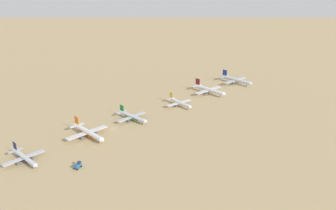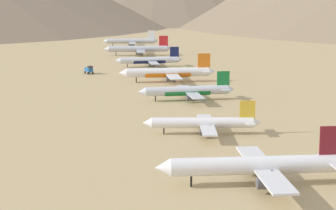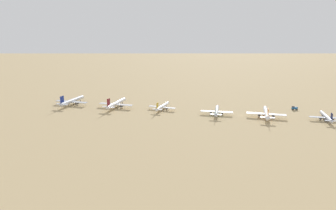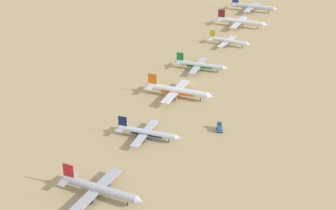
{
  "view_description": "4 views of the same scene",
  "coord_description": "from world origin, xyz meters",
  "px_view_note": "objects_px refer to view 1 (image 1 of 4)",
  "views": [
    {
      "loc": [
        203.72,
        -144.94,
        113.44
      ],
      "look_at": [
        2.72,
        58.78,
        5.36
      ],
      "focal_mm": 36.62,
      "sensor_mm": 36.0,
      "label": 1
    },
    {
      "loc": [
        38.32,
        251.87,
        43.68
      ],
      "look_at": [
        10.78,
        63.02,
        6.54
      ],
      "focal_mm": 69.57,
      "sensor_mm": 36.0,
      "label": 2
    },
    {
      "loc": [
        -266.07,
        4.97,
        75.01
      ],
      "look_at": [
        -2.53,
        67.82,
        6.31
      ],
      "focal_mm": 31.37,
      "sensor_mm": 36.0,
      "label": 3
    },
    {
      "loc": [
        85.92,
        -263.68,
        122.33
      ],
      "look_at": [
        -0.89,
        -39.07,
        3.14
      ],
      "focal_mm": 53.15,
      "sensor_mm": 36.0,
      "label": 4
    }
  ],
  "objects_px": {
    "parked_jet_6": "(209,90)",
    "parked_jet_7": "(236,80)",
    "parked_jet_2": "(24,158)",
    "parked_jet_3": "(88,132)",
    "parked_jet_4": "(132,117)",
    "parked_jet_5": "(180,103)",
    "service_truck": "(78,165)"
  },
  "relations": [
    {
      "from": "parked_jet_3",
      "to": "parked_jet_2",
      "type": "bearing_deg",
      "value": -87.35
    },
    {
      "from": "parked_jet_2",
      "to": "service_truck",
      "type": "xyz_separation_m",
      "value": [
        30.98,
        20.38,
        -1.21
      ]
    },
    {
      "from": "parked_jet_5",
      "to": "parked_jet_4",
      "type": "bearing_deg",
      "value": -95.11
    },
    {
      "from": "parked_jet_4",
      "to": "parked_jet_6",
      "type": "relative_size",
      "value": 0.82
    },
    {
      "from": "parked_jet_6",
      "to": "service_truck",
      "type": "xyz_separation_m",
      "value": [
        31.86,
        -172.74,
        -2.17
      ]
    },
    {
      "from": "parked_jet_6",
      "to": "service_truck",
      "type": "height_order",
      "value": "parked_jet_6"
    },
    {
      "from": "service_truck",
      "to": "parked_jet_4",
      "type": "bearing_deg",
      "value": 115.05
    },
    {
      "from": "parked_jet_2",
      "to": "parked_jet_6",
      "type": "height_order",
      "value": "parked_jet_6"
    },
    {
      "from": "parked_jet_2",
      "to": "parked_jet_7",
      "type": "bearing_deg",
      "value": 90.33
    },
    {
      "from": "parked_jet_7",
      "to": "service_truck",
      "type": "bearing_deg",
      "value": -81.69
    },
    {
      "from": "parked_jet_4",
      "to": "parked_jet_7",
      "type": "bearing_deg",
      "value": 89.38
    },
    {
      "from": "parked_jet_5",
      "to": "parked_jet_7",
      "type": "height_order",
      "value": "parked_jet_7"
    },
    {
      "from": "parked_jet_7",
      "to": "parked_jet_5",
      "type": "bearing_deg",
      "value": -88.14
    },
    {
      "from": "service_truck",
      "to": "parked_jet_7",
      "type": "bearing_deg",
      "value": 98.31
    },
    {
      "from": "parked_jet_3",
      "to": "parked_jet_4",
      "type": "bearing_deg",
      "value": 90.95
    },
    {
      "from": "parked_jet_7",
      "to": "service_truck",
      "type": "distance_m",
      "value": 224.18
    },
    {
      "from": "parked_jet_3",
      "to": "parked_jet_4",
      "type": "height_order",
      "value": "parked_jet_3"
    },
    {
      "from": "parked_jet_3",
      "to": "parked_jet_7",
      "type": "height_order",
      "value": "parked_jet_7"
    },
    {
      "from": "parked_jet_2",
      "to": "parked_jet_4",
      "type": "relative_size",
      "value": 0.95
    },
    {
      "from": "parked_jet_6",
      "to": "service_truck",
      "type": "relative_size",
      "value": 7.72
    },
    {
      "from": "parked_jet_5",
      "to": "service_truck",
      "type": "relative_size",
      "value": 5.97
    },
    {
      "from": "parked_jet_2",
      "to": "parked_jet_3",
      "type": "xyz_separation_m",
      "value": [
        -2.29,
        49.49,
        0.73
      ]
    },
    {
      "from": "parked_jet_7",
      "to": "parked_jet_2",
      "type": "bearing_deg",
      "value": -89.67
    },
    {
      "from": "parked_jet_7",
      "to": "service_truck",
      "type": "relative_size",
      "value": 7.78
    },
    {
      "from": "parked_jet_2",
      "to": "parked_jet_6",
      "type": "distance_m",
      "value": 193.13
    },
    {
      "from": "parked_jet_6",
      "to": "parked_jet_7",
      "type": "xyz_separation_m",
      "value": [
        -0.52,
        49.08,
        0.03
      ]
    },
    {
      "from": "parked_jet_2",
      "to": "parked_jet_5",
      "type": "xyz_separation_m",
      "value": [
        1.71,
        145.97,
        0.0
      ]
    },
    {
      "from": "parked_jet_3",
      "to": "parked_jet_6",
      "type": "height_order",
      "value": "parked_jet_6"
    },
    {
      "from": "parked_jet_3",
      "to": "parked_jet_6",
      "type": "xyz_separation_m",
      "value": [
        1.4,
        143.64,
        0.23
      ]
    },
    {
      "from": "parked_jet_6",
      "to": "parked_jet_7",
      "type": "relative_size",
      "value": 0.99
    },
    {
      "from": "parked_jet_2",
      "to": "parked_jet_7",
      "type": "xyz_separation_m",
      "value": [
        -1.41,
        242.2,
        1.0
      ]
    },
    {
      "from": "parked_jet_3",
      "to": "service_truck",
      "type": "xyz_separation_m",
      "value": [
        33.27,
        -29.11,
        -1.94
      ]
    }
  ]
}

